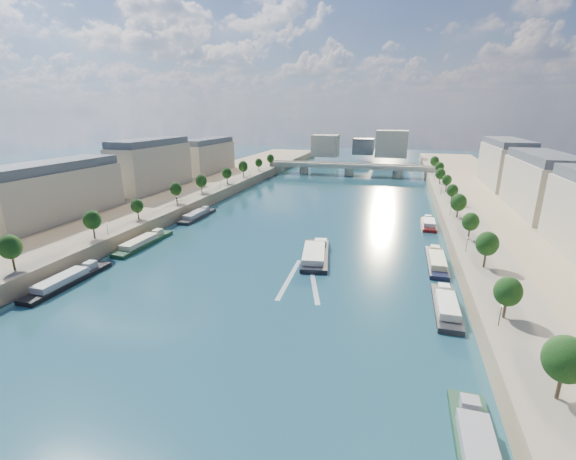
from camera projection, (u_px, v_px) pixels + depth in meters
The scene contains 17 objects.
ground at pixel (296, 236), 135.01m from camera, with size 700.00×700.00×0.00m, color #0D363A.
quay_left at pixel (122, 215), 153.43m from camera, with size 44.00×520.00×5.00m, color #9E8460.
quay_right at pixel (528, 249), 115.12m from camera, with size 44.00×520.00×5.00m, color #9E8460.
pave_left at pixel (154, 211), 148.69m from camera, with size 14.00×520.00×0.10m, color gray.
pave_right at pixel (474, 237), 118.36m from camera, with size 14.00×520.00×0.10m, color gray.
trees_left at pixel (160, 197), 148.40m from camera, with size 4.80×268.80×8.26m.
trees_right at pixel (465, 212), 126.47m from camera, with size 4.80×268.80×8.26m.
lamps_left at pixel (147, 211), 137.51m from camera, with size 0.36×200.36×4.28m.
lamps_right at pixel (458, 223), 123.34m from camera, with size 0.36×200.36×4.28m.
buildings_left at pixel (111, 174), 163.80m from camera, with size 16.00×226.00×23.20m.
buildings_right at pixel (572, 198), 118.57m from camera, with size 16.00×226.00×23.20m.
skyline at pixel (365, 145), 331.37m from camera, with size 79.00×42.00×22.00m.
bridge at pixel (349, 168), 263.59m from camera, with size 112.00×12.00×8.15m.
tour_barge at pixel (315, 254), 115.33m from camera, with size 11.89×27.11×3.67m.
wake at pixel (301, 279), 100.33m from camera, with size 12.02×26.03×0.04m.
moored_barges_left at pixel (72, 279), 98.75m from camera, with size 5.00×158.97×3.60m.
moored_barges_right at pixel (448, 314), 81.46m from camera, with size 5.00×155.55×3.60m.
Camera 1 is at (33.17, -24.04, 41.87)m, focal length 24.00 mm.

